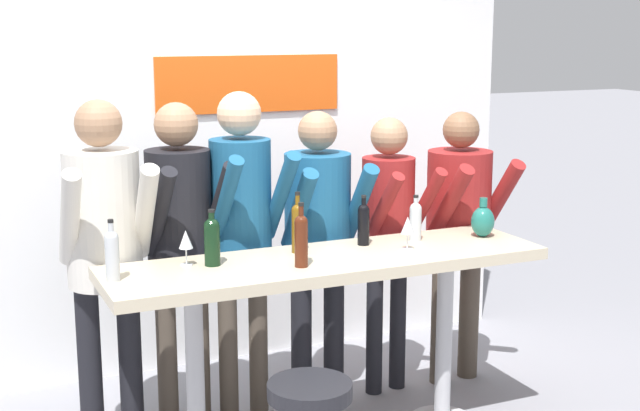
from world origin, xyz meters
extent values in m
cube|color=white|center=(0.00, 1.47, 1.34)|extent=(3.89, 0.10, 2.69)
cube|color=#DB5114|center=(0.10, 1.41, 1.83)|extent=(1.23, 0.02, 0.36)
cube|color=beige|center=(0.00, 0.00, 1.01)|extent=(2.29, 0.62, 0.06)
cylinder|color=#B2B2B7|center=(-0.71, 0.00, 0.51)|extent=(0.09, 0.09, 0.98)
cylinder|color=#B2B2B7|center=(0.71, 0.00, 0.51)|extent=(0.09, 0.09, 0.98)
cylinder|color=black|center=(-0.37, -0.63, 0.63)|extent=(0.38, 0.38, 0.07)
cylinder|color=black|center=(-1.13, 0.52, 0.44)|extent=(0.12, 0.12, 0.88)
cylinder|color=black|center=(-0.92, 0.51, 0.44)|extent=(0.12, 0.12, 0.88)
cylinder|color=beige|center=(-1.03, 0.51, 1.23)|extent=(0.39, 0.39, 0.70)
sphere|color=#9E7556|center=(-1.03, 0.51, 1.72)|extent=(0.24, 0.24, 0.24)
cylinder|color=beige|center=(-1.21, 0.35, 1.28)|extent=(0.10, 0.42, 0.54)
cylinder|color=beige|center=(-0.85, 0.34, 1.28)|extent=(0.10, 0.42, 0.54)
cylinder|color=#473D33|center=(-0.70, 0.59, 0.43)|extent=(0.11, 0.11, 0.86)
cylinder|color=#473D33|center=(-0.51, 0.61, 0.43)|extent=(0.11, 0.11, 0.86)
cylinder|color=black|center=(-0.61, 0.60, 1.21)|extent=(0.38, 0.38, 0.68)
sphere|color=#9E7556|center=(-0.61, 0.60, 1.68)|extent=(0.23, 0.23, 0.23)
cylinder|color=black|center=(-0.76, 0.41, 1.25)|extent=(0.12, 0.41, 0.52)
cylinder|color=black|center=(-0.43, 0.45, 1.25)|extent=(0.12, 0.41, 0.52)
cylinder|color=#473D33|center=(-0.36, 0.56, 0.44)|extent=(0.11, 0.11, 0.89)
cylinder|color=#473D33|center=(-0.17, 0.58, 0.44)|extent=(0.11, 0.11, 0.89)
cylinder|color=#19517A|center=(-0.26, 0.57, 1.24)|extent=(0.36, 0.36, 0.70)
sphere|color=#D6AD89|center=(-0.26, 0.57, 1.73)|extent=(0.24, 0.24, 0.24)
cylinder|color=#19517A|center=(-0.41, 0.39, 1.29)|extent=(0.11, 0.41, 0.54)
cylinder|color=#19517A|center=(-0.09, 0.41, 1.29)|extent=(0.11, 0.41, 0.54)
cylinder|color=black|center=(0.10, 0.58, 0.41)|extent=(0.12, 0.12, 0.83)
cylinder|color=black|center=(0.31, 0.58, 0.41)|extent=(0.12, 0.12, 0.83)
cylinder|color=#19517A|center=(0.20, 0.58, 1.15)|extent=(0.38, 0.38, 0.65)
sphere|color=#9E7556|center=(0.20, 0.58, 1.61)|extent=(0.22, 0.22, 0.22)
cylinder|color=#19517A|center=(0.02, 0.42, 1.20)|extent=(0.09, 0.39, 0.51)
cylinder|color=#19517A|center=(0.39, 0.42, 1.20)|extent=(0.09, 0.39, 0.51)
cylinder|color=black|center=(0.55, 0.53, 0.40)|extent=(0.10, 0.10, 0.80)
cylinder|color=black|center=(0.72, 0.55, 0.40)|extent=(0.10, 0.10, 0.80)
cylinder|color=maroon|center=(0.64, 0.54, 1.12)|extent=(0.34, 0.34, 0.64)
sphere|color=#9E7556|center=(0.64, 0.54, 1.56)|extent=(0.22, 0.22, 0.22)
cylinder|color=maroon|center=(0.51, 0.37, 1.17)|extent=(0.12, 0.38, 0.49)
cylinder|color=maroon|center=(0.80, 0.40, 1.17)|extent=(0.12, 0.38, 0.49)
cylinder|color=#473D33|center=(1.00, 0.51, 0.41)|extent=(0.13, 0.13, 0.81)
cylinder|color=#473D33|center=(1.22, 0.52, 0.41)|extent=(0.13, 0.13, 0.81)
cylinder|color=maroon|center=(1.11, 0.51, 1.13)|extent=(0.42, 0.42, 0.64)
sphere|color=brown|center=(1.11, 0.51, 1.58)|extent=(0.22, 0.22, 0.22)
cylinder|color=maroon|center=(0.94, 0.34, 1.18)|extent=(0.12, 0.40, 0.50)
cylinder|color=maroon|center=(1.31, 0.37, 1.18)|extent=(0.12, 0.40, 0.50)
cylinder|color=black|center=(0.28, 0.15, 1.13)|extent=(0.06, 0.06, 0.19)
sphere|color=black|center=(0.28, 0.15, 1.23)|extent=(0.06, 0.06, 0.06)
cylinder|color=black|center=(0.28, 0.15, 1.26)|extent=(0.02, 0.02, 0.07)
cylinder|color=black|center=(0.28, 0.15, 1.30)|extent=(0.03, 0.03, 0.01)
cylinder|color=brown|center=(-0.10, 0.15, 1.15)|extent=(0.06, 0.06, 0.22)
sphere|color=brown|center=(-0.10, 0.15, 1.26)|extent=(0.06, 0.06, 0.06)
cylinder|color=brown|center=(-0.10, 0.15, 1.30)|extent=(0.02, 0.02, 0.08)
cylinder|color=black|center=(-0.10, 0.15, 1.35)|extent=(0.03, 0.03, 0.02)
cylinder|color=black|center=(-0.58, 0.09, 1.14)|extent=(0.08, 0.08, 0.20)
sphere|color=black|center=(-0.58, 0.09, 1.24)|extent=(0.08, 0.08, 0.08)
cylinder|color=black|center=(-0.58, 0.09, 1.27)|extent=(0.03, 0.03, 0.07)
cylinder|color=black|center=(-0.58, 0.09, 1.31)|extent=(0.03, 0.03, 0.01)
cylinder|color=#4C1E0F|center=(-0.19, -0.12, 1.15)|extent=(0.07, 0.07, 0.22)
sphere|color=#4C1E0F|center=(-0.19, -0.12, 1.26)|extent=(0.07, 0.07, 0.07)
cylinder|color=#4C1E0F|center=(-0.19, -0.12, 1.30)|extent=(0.02, 0.02, 0.08)
cylinder|color=black|center=(-0.19, -0.12, 1.35)|extent=(0.03, 0.03, 0.02)
cylinder|color=#B7BCC1|center=(0.58, 0.12, 1.13)|extent=(0.07, 0.07, 0.18)
sphere|color=#B7BCC1|center=(0.58, 0.12, 1.22)|extent=(0.07, 0.07, 0.07)
cylinder|color=#B7BCC1|center=(0.58, 0.12, 1.25)|extent=(0.03, 0.03, 0.06)
cylinder|color=black|center=(0.58, 0.12, 1.29)|extent=(0.03, 0.03, 0.01)
cylinder|color=#B7BCC1|center=(-1.08, 0.01, 1.14)|extent=(0.06, 0.06, 0.20)
sphere|color=#B7BCC1|center=(-1.08, 0.01, 1.24)|extent=(0.06, 0.06, 0.06)
cylinder|color=#B7BCC1|center=(-1.08, 0.01, 1.28)|extent=(0.02, 0.02, 0.07)
cylinder|color=black|center=(-1.08, 0.01, 1.32)|extent=(0.03, 0.03, 0.01)
cylinder|color=silver|center=(-0.70, 0.13, 1.04)|extent=(0.06, 0.06, 0.01)
cylinder|color=silver|center=(-0.70, 0.13, 1.09)|extent=(0.01, 0.01, 0.08)
cone|color=silver|center=(-0.70, 0.13, 1.17)|extent=(0.07, 0.07, 0.09)
cylinder|color=silver|center=(0.45, -0.03, 1.04)|extent=(0.06, 0.06, 0.01)
cylinder|color=silver|center=(0.45, -0.03, 1.09)|extent=(0.01, 0.01, 0.08)
cone|color=silver|center=(0.45, -0.03, 1.17)|extent=(0.07, 0.07, 0.09)
ellipsoid|color=#1E665B|center=(0.97, 0.05, 1.12)|extent=(0.13, 0.13, 0.17)
cylinder|color=#1E665B|center=(0.97, 0.05, 1.23)|extent=(0.04, 0.04, 0.05)
camera|label=1|loc=(-1.82, -3.99, 2.20)|focal=50.00mm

